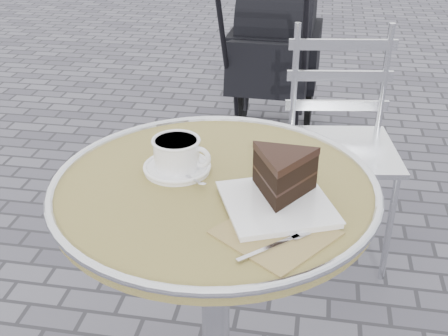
% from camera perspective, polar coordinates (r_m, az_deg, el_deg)
% --- Properties ---
extents(cafe_table, '(0.72, 0.72, 0.74)m').
position_cam_1_polar(cafe_table, '(1.31, -0.91, -7.81)').
color(cafe_table, silver).
rests_on(cafe_table, ground).
extents(cappuccino_set, '(0.16, 0.16, 0.08)m').
position_cam_1_polar(cappuccino_set, '(1.26, -4.75, 1.14)').
color(cappuccino_set, white).
rests_on(cappuccino_set, cafe_table).
extents(cake_plate_set, '(0.27, 0.36, 0.11)m').
position_cam_1_polar(cake_plate_set, '(1.14, 5.84, -1.31)').
color(cake_plate_set, '#967B52').
rests_on(cake_plate_set, cafe_table).
extents(bistro_chair, '(0.44, 0.44, 0.85)m').
position_cam_1_polar(bistro_chair, '(2.09, 11.64, 5.03)').
color(bistro_chair, silver).
rests_on(bistro_chair, ground).
extents(baby_stroller, '(0.45, 0.91, 0.94)m').
position_cam_1_polar(baby_stroller, '(2.96, 5.00, 10.42)').
color(baby_stroller, black).
rests_on(baby_stroller, ground).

